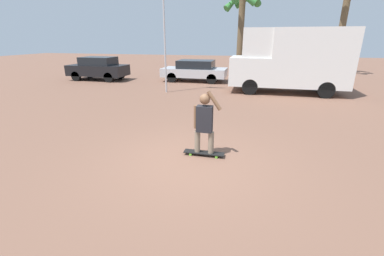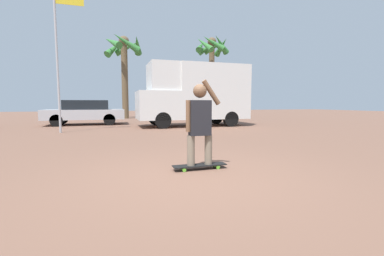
# 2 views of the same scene
# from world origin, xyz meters

# --- Properties ---
(ground_plane) EXTENTS (80.00, 80.00, 0.00)m
(ground_plane) POSITION_xyz_m (0.00, 0.00, 0.00)
(ground_plane) COLOR brown
(skateboard) EXTENTS (1.01, 0.23, 0.08)m
(skateboard) POSITION_xyz_m (0.24, 0.39, 0.07)
(skateboard) COLOR black
(skateboard) RESTS_ON ground_plane
(person_skateboarder) EXTENTS (0.67, 0.25, 1.57)m
(person_skateboarder) POSITION_xyz_m (0.24, 0.39, 0.92)
(person_skateboarder) COLOR gray
(person_skateboarder) RESTS_ON skateboard
(camper_van) EXTENTS (5.87, 2.26, 3.28)m
(camper_van) POSITION_xyz_m (3.09, 9.24, 1.77)
(camper_van) COLOR black
(camper_van) RESTS_ON ground_plane
(parked_car_silver) EXTENTS (4.30, 1.95, 1.40)m
(parked_car_silver) POSITION_xyz_m (-2.66, 11.89, 0.75)
(parked_car_silver) COLOR black
(parked_car_silver) RESTS_ON ground_plane
(palm_tree_near_van) EXTENTS (3.19, 3.23, 7.16)m
(palm_tree_near_van) POSITION_xyz_m (7.55, 17.84, 5.66)
(palm_tree_near_van) COLOR brown
(palm_tree_near_van) RESTS_ON ground_plane
(palm_tree_center_background) EXTENTS (3.21, 3.27, 6.65)m
(palm_tree_center_background) POSITION_xyz_m (-0.12, 17.59, 5.12)
(palm_tree_center_background) COLOR brown
(palm_tree_center_background) RESTS_ON ground_plane
(flagpole) EXTENTS (1.15, 0.12, 6.00)m
(flagpole) POSITION_xyz_m (-3.20, 7.79, 3.51)
(flagpole) COLOR #B7B7BC
(flagpole) RESTS_ON ground_plane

